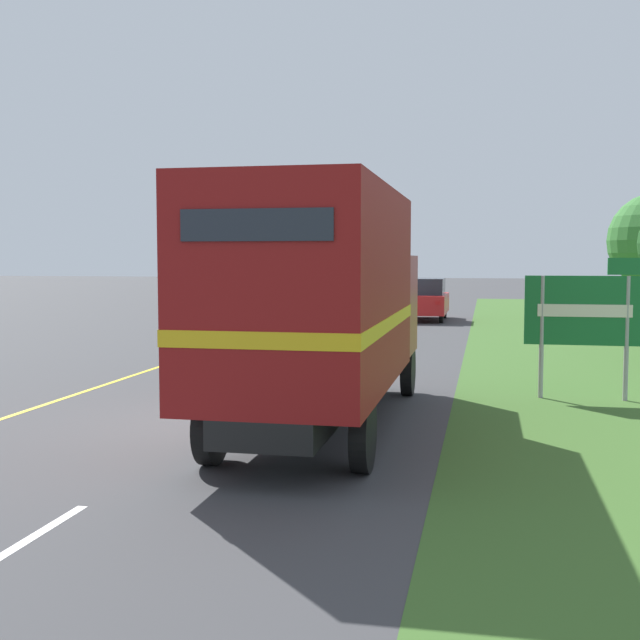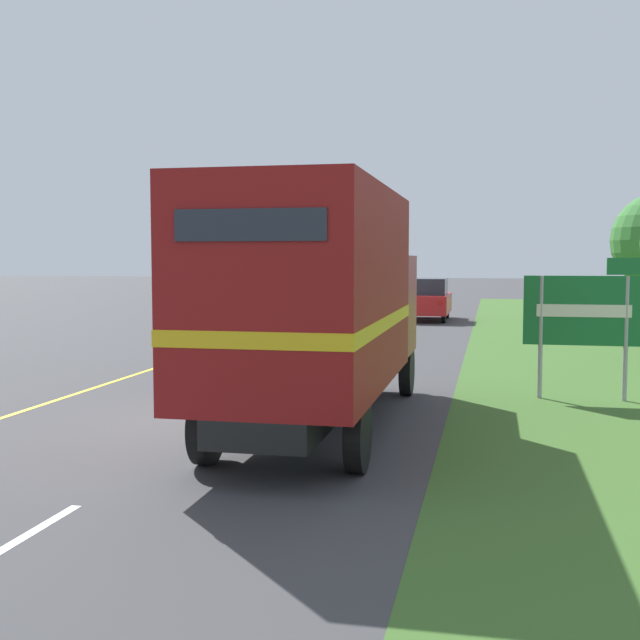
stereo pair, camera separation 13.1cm
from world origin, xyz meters
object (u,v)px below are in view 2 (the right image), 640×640
object	(u,v)px
highway_sign	(586,313)
lead_car_red_ahead	(429,299)
lead_car_white	(300,313)
horse_trailer_truck	(319,301)

from	to	relation	value
highway_sign	lead_car_red_ahead	bearing A→B (deg)	103.04
lead_car_white	highway_sign	distance (m)	12.66
horse_trailer_truck	lead_car_red_ahead	world-z (taller)	horse_trailer_truck
lead_car_red_ahead	highway_sign	size ratio (longest dim) A/B	1.61
lead_car_red_ahead	highway_sign	distance (m)	19.80
lead_car_white	highway_sign	size ratio (longest dim) A/B	1.52
highway_sign	horse_trailer_truck	bearing A→B (deg)	-139.31
lead_car_white	lead_car_red_ahead	distance (m)	10.11
horse_trailer_truck	lead_car_white	world-z (taller)	horse_trailer_truck
horse_trailer_truck	highway_sign	size ratio (longest dim) A/B	2.92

